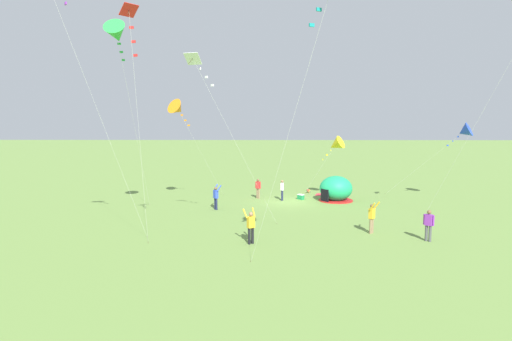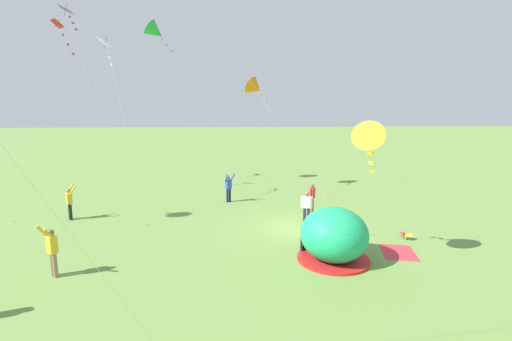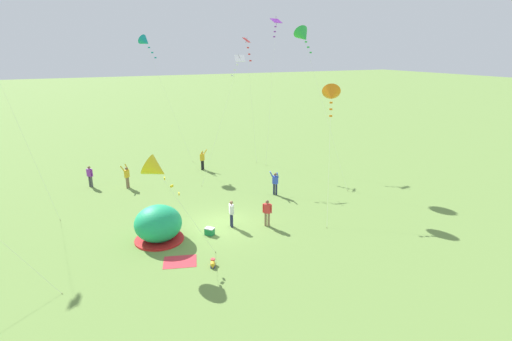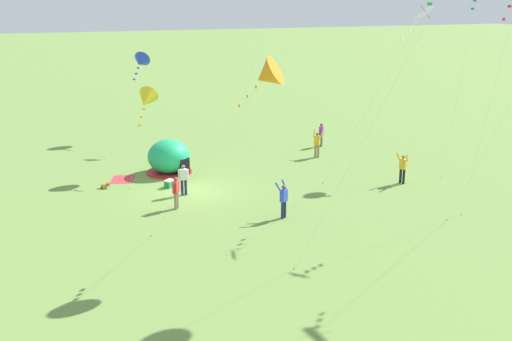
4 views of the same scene
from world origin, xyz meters
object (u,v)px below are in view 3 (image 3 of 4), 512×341
kite_orange (331,95)px  kite_yellow (156,169)px  kite_teal (145,42)px  kite_purple (276,25)px  person_with_toddler (127,176)px  person_watching_sky (267,212)px  person_far_back (90,175)px  kite_white (238,63)px  person_center_field (231,212)px  kite_red (247,47)px  kite_green (303,36)px  popup_tent (158,224)px  person_flying_kite (275,182)px  cooler_box (210,231)px  toddler_crawling (213,263)px  person_arms_raised (202,159)px

kite_orange → kite_yellow: (-12.88, -2.88, -2.93)m
kite_yellow → kite_teal: bearing=79.6°
kite_orange → kite_purple: (2.74, 13.47, 5.28)m
person_with_toddler → kite_yellow: 11.96m
person_watching_sky → person_far_back: same height
kite_white → person_center_field: bearing=-115.4°
kite_red → kite_green: (2.67, -5.51, 0.83)m
popup_tent → kite_purple: (15.49, 15.15, 11.84)m
person_flying_kite → kite_orange: size_ratio=0.23×
cooler_box → kite_red: (9.22, 14.92, 10.61)m
kite_purple → kite_green: 6.48m
person_watching_sky → toddler_crawling: bearing=-146.2°
kite_red → kite_white: kite_red is taller
person_with_toddler → kite_purple: bearing=17.4°
person_flying_kite → toddler_crawling: bearing=-134.6°
person_center_field → person_with_toddler: person_with_toddler is taller
popup_tent → person_flying_kite: 10.29m
person_flying_kite → kite_teal: size_ratio=0.16×
cooler_box → kite_orange: size_ratio=0.08×
person_watching_sky → kite_white: size_ratio=0.17×
kite_yellow → person_flying_kite: bearing=27.2°
person_center_field → person_arms_raised: person_arms_raised is taller
popup_tent → toddler_crawling: (1.83, -4.08, -0.82)m
person_arms_raised → kite_teal: size_ratio=0.16×
person_with_toddler → person_flying_kite: same height
cooler_box → kite_purple: 23.80m
kite_orange → person_watching_sky: bearing=-157.2°
kite_teal → kite_yellow: bearing=-100.4°
person_far_back → kite_orange: 19.76m
cooler_box → kite_white: kite_white is taller
person_far_back → popup_tent: bearing=-76.0°
kite_white → popup_tent: bearing=-131.7°
person_center_field → person_flying_kite: person_flying_kite is taller
person_flying_kite → kite_purple: (5.91, 11.37, 11.84)m
person_flying_kite → kite_white: 11.02m
person_arms_raised → kite_teal: kite_teal is taller
person_flying_kite → person_with_toddler: bearing=147.0°
person_arms_raised → kite_purple: bearing=17.1°
popup_tent → kite_yellow: (-0.12, -1.20, 3.63)m
person_with_toddler → kite_orange: 16.90m
person_far_back → kite_green: kite_green is taller
kite_red → kite_white: bearing=-124.7°
person_watching_sky → kite_green: (8.24, 9.77, 10.70)m
person_watching_sky → kite_white: bearing=75.1°
kite_orange → kite_purple: bearing=78.5°
person_arms_raised → kite_white: 9.13m
kite_purple → person_arms_raised: bearing=-162.9°
kite_purple → kite_yellow: (-15.61, -16.34, -8.21)m
person_center_field → kite_red: kite_red is taller
person_far_back → kite_white: bearing=-4.3°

